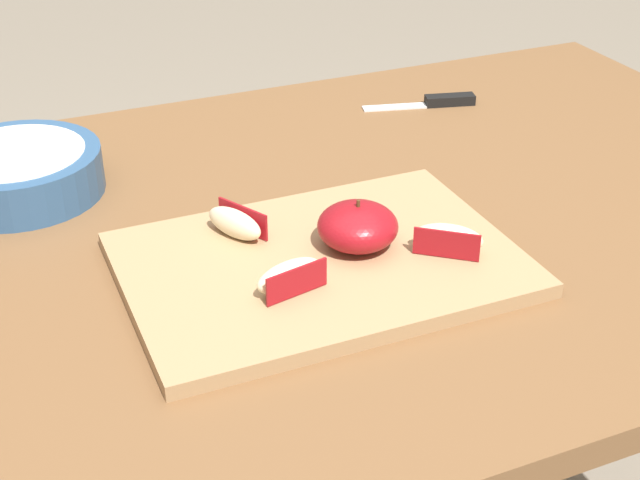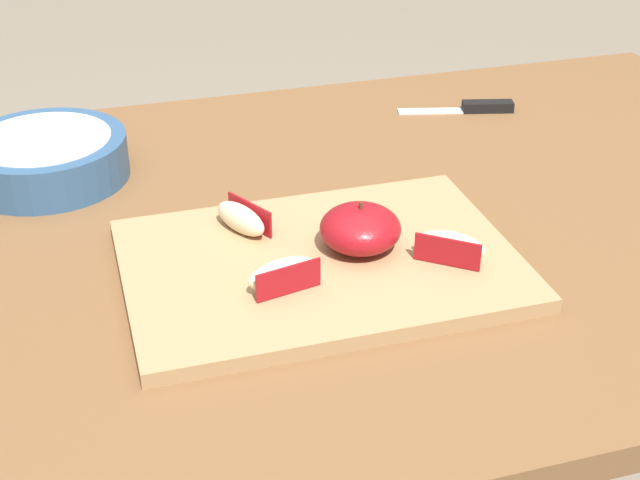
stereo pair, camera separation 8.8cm
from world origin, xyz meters
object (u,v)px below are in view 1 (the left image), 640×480
at_px(cutting_board, 320,264).
at_px(paring_knife, 440,101).
at_px(apple_half_skin_up, 358,226).
at_px(ceramic_fruit_bowl, 17,171).
at_px(apple_wedge_near_knife, 235,223).
at_px(apple_wedge_middle, 448,239).
at_px(apple_wedge_back, 290,276).

relative_size(cutting_board, paring_knife, 2.41).
bearing_deg(cutting_board, apple_half_skin_up, 8.43).
relative_size(apple_half_skin_up, ceramic_fruit_bowl, 0.42).
distance_m(cutting_board, ceramic_fruit_bowl, 0.39).
distance_m(paring_knife, ceramic_fruit_bowl, 0.58).
bearing_deg(apple_wedge_near_knife, cutting_board, -49.46).
bearing_deg(ceramic_fruit_bowl, apple_wedge_middle, -41.68).
distance_m(cutting_board, apple_half_skin_up, 0.05).
bearing_deg(apple_half_skin_up, paring_knife, 49.14).
relative_size(apple_wedge_near_knife, ceramic_fruit_bowl, 0.37).
distance_m(apple_half_skin_up, apple_wedge_back, 0.10).
bearing_deg(apple_wedge_back, apple_wedge_near_knife, 97.00).
relative_size(apple_wedge_back, paring_knife, 0.45).
xyz_separation_m(paring_knife, ceramic_fruit_bowl, (-0.58, -0.04, 0.02)).
height_order(apple_half_skin_up, paring_knife, apple_half_skin_up).
bearing_deg(cutting_board, ceramic_fruit_bowl, 130.79).
height_order(paring_knife, ceramic_fruit_bowl, ceramic_fruit_bowl).
height_order(apple_wedge_back, ceramic_fruit_bowl, ceramic_fruit_bowl).
distance_m(cutting_board, paring_knife, 0.47).
xyz_separation_m(apple_wedge_back, paring_knife, (0.38, 0.38, -0.03)).
bearing_deg(apple_wedge_middle, apple_half_skin_up, 148.91).
bearing_deg(apple_wedge_back, paring_knife, 45.11).
xyz_separation_m(cutting_board, paring_knife, (0.33, 0.34, -0.00)).
height_order(apple_wedge_middle, ceramic_fruit_bowl, ceramic_fruit_bowl).
relative_size(cutting_board, apple_wedge_back, 5.32).
height_order(cutting_board, ceramic_fruit_bowl, ceramic_fruit_bowl).
bearing_deg(apple_half_skin_up, ceramic_fruit_bowl, 136.01).
height_order(cutting_board, apple_wedge_near_knife, apple_wedge_near_knife).
xyz_separation_m(apple_half_skin_up, ceramic_fruit_bowl, (-0.30, 0.29, -0.01)).
relative_size(apple_half_skin_up, apple_wedge_middle, 1.19).
bearing_deg(cutting_board, apple_wedge_near_knife, 130.54).
bearing_deg(paring_knife, apple_wedge_near_knife, -146.10).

